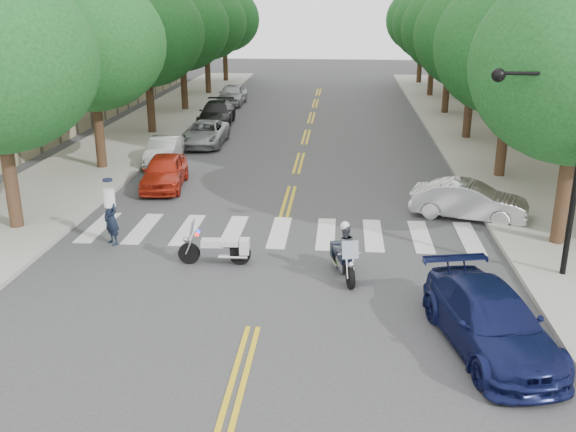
# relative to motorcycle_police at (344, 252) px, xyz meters

# --- Properties ---
(ground) EXTENTS (140.00, 140.00, 0.00)m
(ground) POSITION_rel_motorcycle_police_xyz_m (-2.12, -3.14, -0.73)
(ground) COLOR #38383A
(ground) RESTS_ON ground
(sidewalk_left) EXTENTS (5.00, 60.00, 0.15)m
(sidewalk_left) POSITION_rel_motorcycle_police_xyz_m (-11.62, 18.86, -0.66)
(sidewalk_left) COLOR #9E9991
(sidewalk_left) RESTS_ON ground
(sidewalk_right) EXTENTS (5.00, 60.00, 0.15)m
(sidewalk_right) POSITION_rel_motorcycle_police_xyz_m (7.38, 18.86, -0.66)
(sidewalk_right) COLOR #9E9991
(sidewalk_right) RESTS_ON ground
(tree_l_1) EXTENTS (6.40, 6.40, 8.45)m
(tree_l_1) POSITION_rel_motorcycle_police_xyz_m (-10.92, 10.86, 4.82)
(tree_l_1) COLOR #382316
(tree_l_1) RESTS_ON ground
(tree_l_2) EXTENTS (6.40, 6.40, 8.45)m
(tree_l_2) POSITION_rel_motorcycle_police_xyz_m (-10.92, 18.86, 4.82)
(tree_l_2) COLOR #382316
(tree_l_2) RESTS_ON ground
(tree_l_3) EXTENTS (6.40, 6.40, 8.45)m
(tree_l_3) POSITION_rel_motorcycle_police_xyz_m (-10.92, 26.86, 4.82)
(tree_l_3) COLOR #382316
(tree_l_3) RESTS_ON ground
(tree_l_4) EXTENTS (6.40, 6.40, 8.45)m
(tree_l_4) POSITION_rel_motorcycle_police_xyz_m (-10.92, 34.86, 4.82)
(tree_l_4) COLOR #382316
(tree_l_4) RESTS_ON ground
(tree_l_5) EXTENTS (6.40, 6.40, 8.45)m
(tree_l_5) POSITION_rel_motorcycle_police_xyz_m (-10.92, 42.86, 4.82)
(tree_l_5) COLOR #382316
(tree_l_5) RESTS_ON ground
(tree_r_1) EXTENTS (6.40, 6.40, 8.45)m
(tree_r_1) POSITION_rel_motorcycle_police_xyz_m (6.68, 10.86, 4.82)
(tree_r_1) COLOR #382316
(tree_r_1) RESTS_ON ground
(tree_r_2) EXTENTS (6.40, 6.40, 8.45)m
(tree_r_2) POSITION_rel_motorcycle_police_xyz_m (6.68, 18.86, 4.82)
(tree_r_2) COLOR #382316
(tree_r_2) RESTS_ON ground
(tree_r_3) EXTENTS (6.40, 6.40, 8.45)m
(tree_r_3) POSITION_rel_motorcycle_police_xyz_m (6.68, 26.86, 4.82)
(tree_r_3) COLOR #382316
(tree_r_3) RESTS_ON ground
(tree_r_4) EXTENTS (6.40, 6.40, 8.45)m
(tree_r_4) POSITION_rel_motorcycle_police_xyz_m (6.68, 34.86, 4.82)
(tree_r_4) COLOR #382316
(tree_r_4) RESTS_ON ground
(tree_r_5) EXTENTS (6.40, 6.40, 8.45)m
(tree_r_5) POSITION_rel_motorcycle_police_xyz_m (6.68, 42.86, 4.82)
(tree_r_5) COLOR #382316
(tree_r_5) RESTS_ON ground
(traffic_signal_pole) EXTENTS (2.82, 0.42, 6.00)m
(traffic_signal_pole) POSITION_rel_motorcycle_police_xyz_m (5.60, 0.35, 2.99)
(traffic_signal_pole) COLOR black
(traffic_signal_pole) RESTS_ON ground
(motorcycle_police) EXTENTS (0.80, 2.00, 1.64)m
(motorcycle_police) POSITION_rel_motorcycle_police_xyz_m (0.00, 0.00, 0.00)
(motorcycle_police) COLOR black
(motorcycle_police) RESTS_ON ground
(motorcycle_parked) EXTENTS (2.14, 0.53, 1.38)m
(motorcycle_parked) POSITION_rel_motorcycle_police_xyz_m (-3.57, 0.58, -0.26)
(motorcycle_parked) COLOR black
(motorcycle_parked) RESTS_ON ground
(officer_standing) EXTENTS (0.75, 0.72, 1.73)m
(officer_standing) POSITION_rel_motorcycle_police_xyz_m (-7.29, 1.89, 0.13)
(officer_standing) COLOR black
(officer_standing) RESTS_ON ground
(convertible) EXTENTS (4.24, 2.51, 1.32)m
(convertible) POSITION_rel_motorcycle_police_xyz_m (4.38, 5.36, -0.07)
(convertible) COLOR #B5B4B7
(convertible) RESTS_ON ground
(sedan_blue) EXTENTS (2.87, 5.00, 1.36)m
(sedan_blue) POSITION_rel_motorcycle_police_xyz_m (3.22, -3.64, -0.05)
(sedan_blue) COLOR #0F1541
(sedan_blue) RESTS_ON ground
(parked_car_a) EXTENTS (2.00, 4.13, 1.36)m
(parked_car_a) POSITION_rel_motorcycle_police_xyz_m (-7.32, 8.28, -0.06)
(parked_car_a) COLOR #B32413
(parked_car_a) RESTS_ON ground
(parked_car_b) EXTENTS (1.54, 3.78, 1.22)m
(parked_car_b) POSITION_rel_motorcycle_police_xyz_m (-8.42, 12.28, -0.13)
(parked_car_b) COLOR #BABABA
(parked_car_b) RESTS_ON ground
(parked_car_c) EXTENTS (2.07, 4.45, 1.23)m
(parked_car_c) POSITION_rel_motorcycle_police_xyz_m (-7.32, 16.36, -0.12)
(parked_car_c) COLOR #9A9BA1
(parked_car_c) RESTS_ON ground
(parked_car_d) EXTENTS (2.24, 4.96, 1.41)m
(parked_car_d) POSITION_rel_motorcycle_police_xyz_m (-7.78, 21.98, -0.03)
(parked_car_d) COLOR black
(parked_car_d) RESTS_ON ground
(parked_car_e) EXTENTS (1.81, 4.40, 1.49)m
(parked_car_e) POSITION_rel_motorcycle_police_xyz_m (-8.13, 29.84, 0.01)
(parked_car_e) COLOR #A5A5AA
(parked_car_e) RESTS_ON ground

